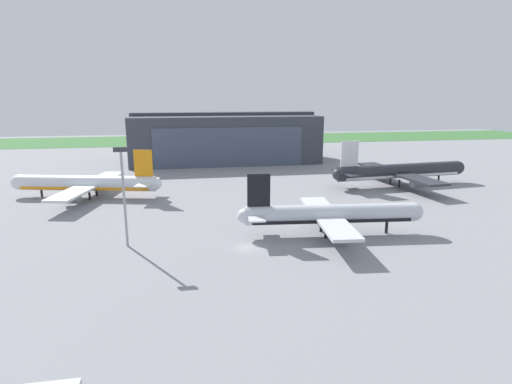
% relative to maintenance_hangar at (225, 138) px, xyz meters
% --- Properties ---
extents(ground_plane, '(440.00, 440.00, 0.00)m').
position_rel_maintenance_hangar_xyz_m(ground_plane, '(-6.38, -98.64, -9.21)').
color(ground_plane, gray).
extents(grass_field_strip, '(440.00, 56.00, 0.08)m').
position_rel_maintenance_hangar_xyz_m(grass_field_strip, '(-6.38, 81.98, -9.17)').
color(grass_field_strip, '#3A6E36').
rests_on(grass_field_strip, ground_plane).
extents(maintenance_hangar, '(71.83, 32.03, 19.34)m').
position_rel_maintenance_hangar_xyz_m(maintenance_hangar, '(0.00, 0.00, 0.00)').
color(maintenance_hangar, '#383D47').
rests_on(maintenance_hangar, ground_plane).
extents(airliner_near_left, '(35.55, 27.96, 12.02)m').
position_rel_maintenance_hangar_xyz_m(airliner_near_left, '(10.25, -94.64, -5.22)').
color(airliner_near_left, silver).
rests_on(airliner_near_left, ground_plane).
extents(airliner_far_right, '(43.48, 36.41, 13.61)m').
position_rel_maintenance_hangar_xyz_m(airliner_far_right, '(45.64, -56.29, -5.01)').
color(airliner_far_right, '#282B33').
rests_on(airliner_far_right, ground_plane).
extents(airliner_far_left, '(38.61, 35.36, 12.56)m').
position_rel_maintenance_hangar_xyz_m(airliner_far_left, '(-41.59, -55.53, -5.52)').
color(airliner_far_left, silver).
rests_on(airliner_far_left, ground_plane).
extents(apron_light_mast, '(2.40, 0.50, 17.54)m').
position_rel_maintenance_hangar_xyz_m(apron_light_mast, '(-27.11, -94.18, 1.17)').
color(apron_light_mast, '#99999E').
rests_on(apron_light_mast, ground_plane).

